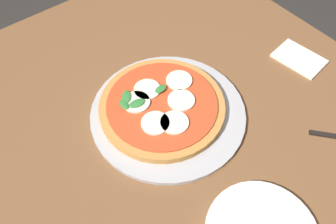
{
  "coord_description": "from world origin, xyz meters",
  "views": [
    {
      "loc": [
        -0.35,
        0.35,
        1.42
      ],
      "look_at": [
        0.04,
        0.05,
        0.75
      ],
      "focal_mm": 36.93,
      "sensor_mm": 36.0,
      "label": 1
    }
  ],
  "objects_px": {
    "pizza": "(162,106)",
    "napkin": "(299,59)",
    "dining_table": "(189,137)",
    "serving_tray": "(168,113)"
  },
  "relations": [
    {
      "from": "dining_table",
      "to": "pizza",
      "type": "relative_size",
      "value": 3.9
    },
    {
      "from": "dining_table",
      "to": "serving_tray",
      "type": "bearing_deg",
      "value": 51.67
    },
    {
      "from": "serving_tray",
      "to": "dining_table",
      "type": "bearing_deg",
      "value": -128.33
    },
    {
      "from": "dining_table",
      "to": "pizza",
      "type": "height_order",
      "value": "pizza"
    },
    {
      "from": "dining_table",
      "to": "serving_tray",
      "type": "height_order",
      "value": "serving_tray"
    },
    {
      "from": "dining_table",
      "to": "pizza",
      "type": "distance_m",
      "value": 0.15
    },
    {
      "from": "pizza",
      "to": "napkin",
      "type": "xyz_separation_m",
      "value": [
        -0.09,
        -0.41,
        -0.02
      ]
    },
    {
      "from": "serving_tray",
      "to": "pizza",
      "type": "bearing_deg",
      "value": 20.46
    },
    {
      "from": "serving_tray",
      "to": "napkin",
      "type": "height_order",
      "value": "serving_tray"
    },
    {
      "from": "pizza",
      "to": "serving_tray",
      "type": "bearing_deg",
      "value": -159.54
    }
  ]
}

